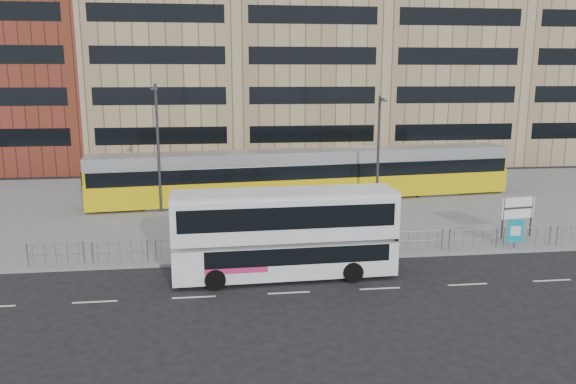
{
  "coord_description": "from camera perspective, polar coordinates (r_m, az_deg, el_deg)",
  "views": [
    {
      "loc": [
        -4.78,
        -26.34,
        9.14
      ],
      "look_at": [
        -0.8,
        6.0,
        2.28
      ],
      "focal_mm": 35.0,
      "sensor_mm": 36.0,
      "label": 1
    }
  ],
  "objects": [
    {
      "name": "lamp_post_west",
      "position": [
        37.57,
        -13.07,
        4.84
      ],
      "size": [
        0.45,
        1.04,
        8.4
      ],
      "color": "#2D2D30",
      "rests_on": "plaza"
    },
    {
      "name": "ground",
      "position": [
        28.28,
        3.12,
        -6.98
      ],
      "size": [
        120.0,
        120.0,
        0.0
      ],
      "primitive_type": "plane",
      "color": "black",
      "rests_on": "ground"
    },
    {
      "name": "traffic_light_west",
      "position": [
        27.95,
        0.32,
        -2.64
      ],
      "size": [
        0.19,
        0.22,
        3.1
      ],
      "rotation": [
        0.0,
        0.0,
        0.16
      ],
      "color": "#2D2D30",
      "rests_on": "plaza"
    },
    {
      "name": "tram",
      "position": [
        40.82,
        1.98,
        1.76
      ],
      "size": [
        30.86,
        6.02,
        3.62
      ],
      "rotation": [
        0.0,
        0.0,
        0.1
      ],
      "color": "gold",
      "rests_on": "plaza"
    },
    {
      "name": "building_row",
      "position": [
        61.05,
        -1.08,
        15.43
      ],
      "size": [
        70.4,
        18.4,
        31.2
      ],
      "color": "maroon",
      "rests_on": "ground"
    },
    {
      "name": "plaza",
      "position": [
        39.68,
        0.09,
        -1.32
      ],
      "size": [
        64.0,
        24.0,
        0.15
      ],
      "primitive_type": "cube",
      "color": "slate",
      "rests_on": "ground"
    },
    {
      "name": "lamp_post_east",
      "position": [
        37.81,
        9.19,
        4.43
      ],
      "size": [
        0.45,
        1.04,
        7.62
      ],
      "color": "#2D2D30",
      "rests_on": "plaza"
    },
    {
      "name": "double_decker_bus",
      "position": [
        25.47,
        -0.35,
        -3.98
      ],
      "size": [
        10.12,
        2.82,
        4.02
      ],
      "rotation": [
        0.0,
        0.0,
        0.03
      ],
      "color": "white",
      "rests_on": "ground"
    },
    {
      "name": "road_markings",
      "position": [
        24.81,
        7.07,
        -9.8
      ],
      "size": [
        62.0,
        0.12,
        0.01
      ],
      "primitive_type": "cube",
      "color": "white",
      "rests_on": "ground"
    },
    {
      "name": "kerb",
      "position": [
        28.3,
        3.11,
        -6.8
      ],
      "size": [
        64.0,
        0.25,
        0.17
      ],
      "primitive_type": "cube",
      "color": "gray",
      "rests_on": "ground"
    },
    {
      "name": "pedestrian_barrier",
      "position": [
        28.86,
        6.9,
        -4.62
      ],
      "size": [
        32.07,
        0.07,
        1.1
      ],
      "color": "gray",
      "rests_on": "plaza"
    },
    {
      "name": "station_sign",
      "position": [
        33.71,
        22.31,
        -1.68
      ],
      "size": [
        2.0,
        0.33,
        2.31
      ],
      "rotation": [
        0.0,
        0.0,
        0.13
      ],
      "color": "#2D2D30",
      "rests_on": "plaza"
    },
    {
      "name": "ad_panel",
      "position": [
        31.86,
        22.09,
        -3.71
      ],
      "size": [
        0.82,
        0.21,
        1.54
      ],
      "rotation": [
        0.0,
        0.0,
        -0.18
      ],
      "color": "#2D2D30",
      "rests_on": "plaza"
    },
    {
      "name": "pedestrian",
      "position": [
        32.03,
        -3.32,
        -2.79
      ],
      "size": [
        0.49,
        0.69,
        1.77
      ],
      "primitive_type": "imported",
      "rotation": [
        0.0,
        0.0,
        1.67
      ],
      "color": "black",
      "rests_on": "plaza"
    }
  ]
}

